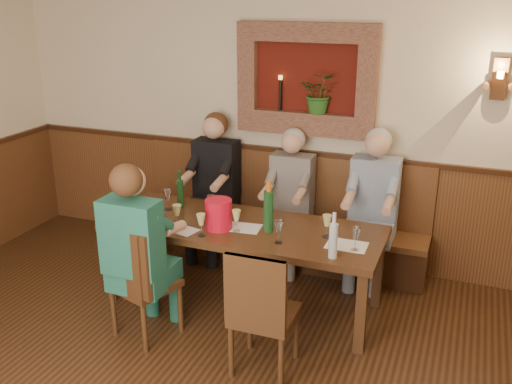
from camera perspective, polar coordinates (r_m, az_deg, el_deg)
room_shell at (r=3.00m, az=-15.12°, el=3.98°), size 6.04×6.04×2.82m
wainscoting at (r=3.56m, az=-13.21°, el=-16.60°), size 6.02×6.02×1.15m
wall_niche at (r=5.54m, az=5.37°, el=10.62°), size 1.36×0.30×1.06m
wall_sconce at (r=5.30m, az=23.15°, el=10.26°), size 0.25×0.20×0.35m
dining_table at (r=4.93m, az=-1.30°, el=-4.15°), size 2.40×0.90×0.75m
bench at (r=5.88m, az=2.24°, el=-3.80°), size 3.00×0.45×1.11m
chair_near_left at (r=4.74m, az=-11.09°, el=-10.80°), size 0.56×0.56×1.00m
chair_near_right at (r=4.28m, az=0.78°, el=-14.10°), size 0.45×0.45×0.99m
person_bench_left at (r=5.92m, az=-4.30°, el=-0.58°), size 0.45×0.56×1.50m
person_bench_mid at (r=5.65m, az=3.31°, el=-2.02°), size 0.41×0.51×1.41m
person_bench_right at (r=5.46m, az=11.42°, el=-2.81°), size 0.44×0.54×1.48m
person_chair_front at (r=4.57m, az=-11.42°, el=-7.36°), size 0.45×0.55×1.49m
spittoon_bucket at (r=4.80m, az=-3.76°, el=-2.23°), size 0.28×0.28×0.26m
wine_bottle_green_a at (r=4.72m, az=1.25°, el=-1.85°), size 0.09×0.09×0.44m
wine_bottle_green_b at (r=5.30m, az=-7.58°, el=-0.08°), size 0.08×0.08×0.36m
water_bottle at (r=4.31m, az=7.73°, el=-4.75°), size 0.08×0.08×0.36m
tasting_sheet_a at (r=5.14m, az=-11.93°, el=-2.68°), size 0.34×0.26×0.00m
tasting_sheet_b at (r=4.85m, az=-1.35°, el=-3.58°), size 0.33×0.25×0.00m
tasting_sheet_c at (r=4.59m, az=9.05°, el=-5.28°), size 0.32×0.23×0.00m
tasting_sheet_d at (r=4.85m, az=-7.33°, el=-3.78°), size 0.28×0.23×0.00m
wine_glass_0 at (r=5.28m, az=-8.81°, el=-0.75°), size 0.08×0.08×0.19m
wine_glass_1 at (r=4.75m, az=-1.96°, el=-2.90°), size 0.08×0.08×0.19m
wine_glass_2 at (r=4.69m, az=-5.51°, el=-3.30°), size 0.08×0.08×0.19m
wine_glass_3 at (r=4.48m, az=9.93°, el=-4.65°), size 0.08×0.08×0.19m
wine_glass_4 at (r=5.12m, az=-11.70°, el=-1.60°), size 0.08×0.08×0.19m
wine_glass_5 at (r=4.54m, az=2.28°, el=-4.00°), size 0.08×0.08×0.19m
wine_glass_6 at (r=4.92m, az=1.34°, el=-2.07°), size 0.08×0.08×0.19m
wine_glass_7 at (r=4.68m, az=7.09°, el=-3.40°), size 0.08×0.08×0.19m
wine_glass_8 at (r=4.90m, az=-7.88°, el=-2.34°), size 0.08×0.08×0.19m
wine_glass_9 at (r=5.09m, az=-4.47°, el=-1.36°), size 0.08×0.08×0.19m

